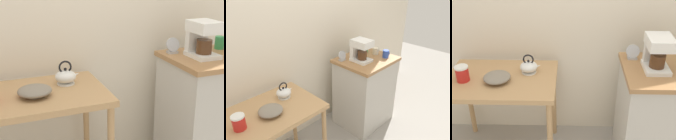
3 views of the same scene
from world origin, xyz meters
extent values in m
cube|color=tan|center=(-0.65, 0.05, 0.76)|extent=(0.87, 0.61, 0.04)
cylinder|color=tan|center=(-0.25, 0.32, 0.37)|extent=(0.04, 0.04, 0.74)
cube|color=#BCB7AD|center=(0.63, -0.01, 0.44)|extent=(0.64, 0.54, 0.87)
cube|color=#9E7044|center=(0.63, -0.01, 0.89)|extent=(0.67, 0.57, 0.04)
cylinder|color=gray|center=(-0.67, 0.00, 0.78)|extent=(0.09, 0.09, 0.01)
ellipsoid|color=gray|center=(-0.67, 0.00, 0.82)|extent=(0.21, 0.21, 0.06)
cylinder|color=white|center=(-0.44, 0.15, 0.78)|extent=(0.12, 0.12, 0.01)
ellipsoid|color=white|center=(-0.44, 0.15, 0.83)|extent=(0.14, 0.14, 0.08)
cone|color=white|center=(-0.37, 0.15, 0.84)|extent=(0.07, 0.03, 0.05)
sphere|color=black|center=(-0.44, 0.15, 0.88)|extent=(0.02, 0.02, 0.02)
torus|color=black|center=(-0.44, 0.15, 0.90)|extent=(0.09, 0.01, 0.09)
cube|color=white|center=(0.53, -0.01, 0.92)|extent=(0.18, 0.22, 0.03)
cube|color=white|center=(0.53, 0.07, 1.04)|extent=(0.16, 0.05, 0.26)
cube|color=white|center=(0.53, -0.01, 1.13)|extent=(0.18, 0.22, 0.08)
cylinder|color=#4C2D19|center=(0.53, -0.02, 0.99)|extent=(0.11, 0.11, 0.10)
cylinder|color=#338C4C|center=(0.79, 0.14, 0.96)|extent=(0.07, 0.07, 0.10)
torus|color=#338C4C|center=(0.83, 0.14, 0.96)|extent=(0.01, 0.07, 0.07)
cube|color=#B2B5BA|center=(0.38, 0.16, 0.92)|extent=(0.07, 0.05, 0.02)
cylinder|color=#B2B5BA|center=(0.38, 0.16, 0.97)|extent=(0.10, 0.05, 0.10)
cylinder|color=black|center=(0.38, 0.16, 0.97)|extent=(0.09, 0.04, 0.09)
camera|label=1|loc=(-0.91, -1.91, 1.55)|focal=53.28mm
camera|label=2|loc=(-1.36, -1.49, 1.95)|focal=35.56mm
camera|label=3|loc=(-0.10, -1.96, 1.99)|focal=48.07mm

